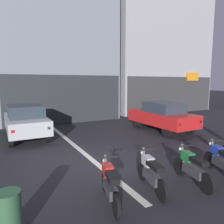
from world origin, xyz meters
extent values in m
plane|color=#232328|center=(0.00, 0.00, 0.00)|extent=(120.00, 120.00, 0.00)
cube|color=silver|center=(0.00, 6.00, 0.00)|extent=(0.20, 18.00, 0.01)
cube|color=gray|center=(1.18, 12.02, 5.85)|extent=(8.14, 9.10, 11.70)
cube|color=#292C30|center=(1.18, 7.42, 1.60)|extent=(7.82, 0.10, 3.20)
cube|color=#9E9EA3|center=(10.92, 12.02, 6.37)|extent=(9.83, 8.13, 12.73)
cube|color=#373739|center=(10.92, 7.90, 1.60)|extent=(9.43, 0.10, 3.20)
cube|color=orange|center=(13.20, 7.83, 3.23)|extent=(1.38, 0.16, 0.74)
cylinder|color=black|center=(-2.48, 5.99, 0.32)|extent=(0.18, 0.64, 0.64)
cylinder|color=black|center=(-0.93, 6.00, 0.32)|extent=(0.18, 0.64, 0.64)
cylinder|color=black|center=(-2.46, 3.39, 0.32)|extent=(0.18, 0.64, 0.64)
cylinder|color=black|center=(-0.91, 3.40, 0.32)|extent=(0.18, 0.64, 0.64)
cube|color=#B7BABF|center=(-1.70, 4.70, 0.75)|extent=(1.78, 4.11, 0.66)
cube|color=#2D3842|center=(-1.69, 4.55, 1.36)|extent=(1.56, 1.98, 0.56)
cube|color=red|center=(-2.39, 2.67, 0.80)|extent=(0.14, 0.06, 0.12)
cube|color=red|center=(-0.98, 2.68, 0.80)|extent=(0.14, 0.06, 0.12)
cylinder|color=black|center=(4.43, 4.00, 0.32)|extent=(0.19, 0.64, 0.64)
cylinder|color=black|center=(5.98, 4.02, 0.32)|extent=(0.19, 0.64, 0.64)
cylinder|color=black|center=(4.48, 1.40, 0.32)|extent=(0.19, 0.64, 0.64)
cylinder|color=black|center=(6.03, 1.42, 0.32)|extent=(0.19, 0.64, 0.64)
cube|color=red|center=(5.23, 2.71, 0.75)|extent=(1.83, 4.13, 0.66)
cube|color=#2D3842|center=(5.23, 2.56, 1.36)|extent=(1.58, 1.99, 0.56)
cube|color=red|center=(4.56, 0.68, 0.80)|extent=(0.14, 0.06, 0.12)
cube|color=red|center=(5.97, 0.70, 0.80)|extent=(0.14, 0.06, 0.12)
cylinder|color=black|center=(2.73, 12.61, 0.32)|extent=(0.20, 0.65, 0.64)
cylinder|color=black|center=(1.18, 12.66, 0.32)|extent=(0.20, 0.65, 0.64)
cylinder|color=black|center=(2.82, 15.21, 0.32)|extent=(0.20, 0.65, 0.64)
cylinder|color=black|center=(1.27, 15.26, 0.32)|extent=(0.20, 0.65, 0.64)
cube|color=slate|center=(2.00, 13.94, 0.75)|extent=(1.89, 4.15, 0.66)
cube|color=#2D3842|center=(2.00, 14.09, 1.36)|extent=(1.61, 2.02, 0.56)
cube|color=red|center=(2.77, 15.93, 0.80)|extent=(0.14, 0.06, 0.12)
cube|color=red|center=(1.36, 15.98, 0.80)|extent=(0.14, 0.06, 0.12)
cylinder|color=black|center=(-0.56, -1.89, 0.26)|extent=(0.20, 0.52, 0.52)
cylinder|color=black|center=(-0.85, -3.00, 0.26)|extent=(0.20, 0.52, 0.52)
cube|color=#38383D|center=(-0.71, -2.49, 0.37)|extent=(0.38, 0.76, 0.22)
cube|color=black|center=(-0.75, -2.65, 0.72)|extent=(0.36, 0.64, 0.12)
cube|color=red|center=(-0.65, -2.25, 0.70)|extent=(0.30, 0.40, 0.24)
cylinder|color=#4C4C51|center=(-0.59, -2.03, 0.63)|extent=(0.13, 0.25, 0.70)
cylinder|color=black|center=(-0.61, -2.11, 0.95)|extent=(0.54, 0.17, 0.04)
sphere|color=silver|center=(-0.56, -1.91, 0.80)|extent=(0.12, 0.12, 0.12)
cylinder|color=black|center=(0.63, -1.85, 0.26)|extent=(0.18, 0.52, 0.52)
cylinder|color=black|center=(0.37, -2.97, 0.26)|extent=(0.18, 0.52, 0.52)
cube|color=#38383D|center=(0.49, -2.46, 0.37)|extent=(0.36, 0.76, 0.22)
cube|color=black|center=(0.46, -2.61, 0.72)|extent=(0.35, 0.63, 0.12)
cube|color=#B2B5BA|center=(0.55, -2.21, 0.70)|extent=(0.29, 0.40, 0.24)
cylinder|color=#4C4C51|center=(0.59, -1.99, 0.63)|extent=(0.12, 0.25, 0.70)
cylinder|color=black|center=(0.58, -2.07, 0.95)|extent=(0.54, 0.16, 0.04)
sphere|color=silver|center=(0.62, -1.87, 0.80)|extent=(0.12, 0.12, 0.12)
cylinder|color=black|center=(1.82, -2.09, 0.26)|extent=(0.17, 0.52, 0.52)
cylinder|color=black|center=(1.59, -3.21, 0.26)|extent=(0.17, 0.52, 0.52)
cube|color=#38383D|center=(1.69, -2.70, 0.37)|extent=(0.34, 0.76, 0.22)
cube|color=black|center=(1.66, -2.85, 0.72)|extent=(0.33, 0.63, 0.12)
cube|color=#1E7238|center=(1.74, -2.45, 0.70)|extent=(0.29, 0.40, 0.24)
cylinder|color=#4C4C51|center=(1.79, -2.23, 0.63)|extent=(0.12, 0.25, 0.70)
cylinder|color=black|center=(1.77, -2.31, 0.95)|extent=(0.55, 0.14, 0.04)
sphere|color=silver|center=(1.81, -2.11, 0.80)|extent=(0.12, 0.12, 0.12)
cylinder|color=black|center=(3.09, -2.12, 0.26)|extent=(0.23, 0.52, 0.52)
cube|color=#38383D|center=(2.89, -2.71, 0.37)|extent=(0.42, 0.76, 0.22)
cube|color=#233DB7|center=(2.97, -2.47, 0.70)|extent=(0.32, 0.41, 0.24)
cylinder|color=#4C4C51|center=(3.04, -2.26, 0.63)|extent=(0.14, 0.25, 0.70)
cylinder|color=black|center=(3.01, -2.33, 0.95)|extent=(0.53, 0.21, 0.04)
sphere|color=silver|center=(3.08, -2.14, 0.80)|extent=(0.12, 0.12, 0.12)
cylinder|color=#2D5938|center=(-2.78, -2.59, 0.42)|extent=(0.44, 0.44, 0.85)
camera|label=1|loc=(-2.82, -6.57, 2.75)|focal=34.68mm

